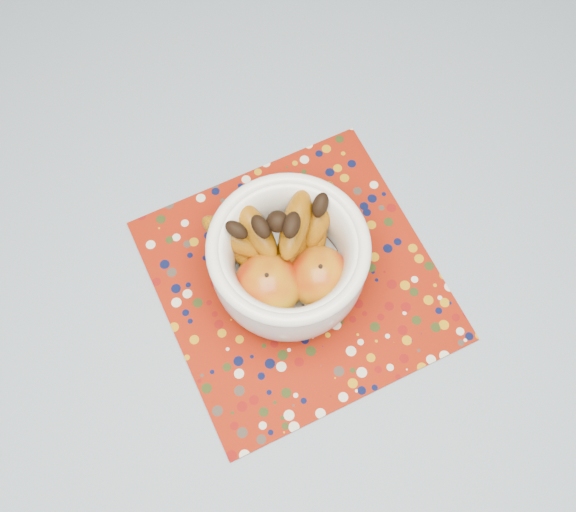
{
  "coord_description": "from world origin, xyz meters",
  "views": [
    {
      "loc": [
        -0.0,
        -0.21,
        1.58
      ],
      "look_at": [
        0.03,
        0.09,
        0.83
      ],
      "focal_mm": 42.0,
      "sensor_mm": 36.0,
      "label": 1
    }
  ],
  "objects": [
    {
      "name": "tablecloth",
      "position": [
        0.0,
        0.0,
        0.76
      ],
      "size": [
        1.32,
        1.32,
        0.01
      ],
      "primitive_type": "cube",
      "color": "slate",
      "rests_on": "table"
    },
    {
      "name": "placemat",
      "position": [
        0.04,
        0.08,
        0.76
      ],
      "size": [
        0.44,
        0.44,
        0.0
      ],
      "primitive_type": "cube",
      "rotation": [
        0.0,
        0.0,
        0.34
      ],
      "color": "maroon",
      "rests_on": "tablecloth"
    },
    {
      "name": "fruit_bowl",
      "position": [
        0.03,
        0.09,
        0.83
      ],
      "size": [
        0.22,
        0.2,
        0.15
      ],
      "color": "white",
      "rests_on": "placemat"
    },
    {
      "name": "table",
      "position": [
        0.0,
        0.0,
        0.67
      ],
      "size": [
        1.2,
        1.2,
        0.75
      ],
      "color": "brown",
      "rests_on": "ground"
    }
  ]
}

